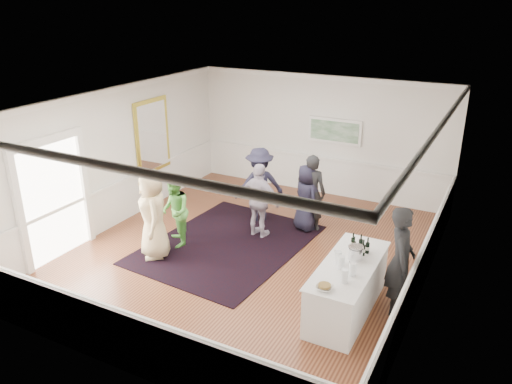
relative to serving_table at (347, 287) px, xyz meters
The scene contains 23 objects.
floor 2.72m from the serving_table, 156.40° to the left, with size 8.00×8.00×0.00m, color brown.
ceiling 3.83m from the serving_table, 156.40° to the left, with size 7.00×8.00×0.02m, color white.
wall_left 6.16m from the serving_table, 169.80° to the left, with size 0.02×8.00×3.20m, color white.
wall_right 1.88m from the serving_table, 45.66° to the left, with size 0.02×8.00×3.20m, color white.
wall_back 5.75m from the serving_table, 115.81° to the left, with size 7.00×0.02×3.20m, color white.
wall_front 3.99m from the serving_table, 129.95° to the right, with size 7.00×0.02×3.20m, color white.
wainscoting 2.68m from the serving_table, 156.40° to the left, with size 7.00×8.00×1.00m, color white, non-canonical shape.
mirror 6.50m from the serving_table, 158.12° to the left, with size 0.05×1.25×1.85m.
doorway 6.03m from the serving_table, behind, with size 0.10×1.78×2.56m.
landscape_painting 5.58m from the serving_table, 112.26° to the left, with size 1.44×0.06×0.66m.
area_rug 3.30m from the serving_table, 159.24° to the left, with size 2.95×3.88×0.02m, color black.
serving_table is the anchor object (origin of this frame).
bartender 0.99m from the serving_table, 29.10° to the left, with size 0.70×0.46×1.92m, color black.
guest_tan 4.16m from the serving_table, behind, with size 0.93×0.60×1.90m, color tan.
guest_green 4.11m from the serving_table, behind, with size 0.77×0.60×1.59m, color #57A843.
guest_lilac 3.26m from the serving_table, 144.63° to the left, with size 1.00×0.42×1.70m, color #B5A8BC.
guest_dark_a 4.07m from the serving_table, 138.82° to the left, with size 1.16×0.67×1.80m, color black.
guest_dark_b 3.30m from the serving_table, 122.69° to the left, with size 0.66×0.43×1.80m, color black.
guest_navy 3.29m from the serving_table, 124.75° to the left, with size 0.77×0.50×1.57m, color black.
wine_bottles 0.79m from the serving_table, 87.99° to the left, with size 0.35×0.26×0.31m.
juice_pitchers 0.64m from the serving_table, 90.26° to the right, with size 0.44×0.62×0.24m.
ice_bucket 0.60m from the serving_table, 79.15° to the left, with size 0.26×0.26×0.24m, color silver.
nut_bowl 1.03m from the serving_table, 96.50° to the right, with size 0.27×0.27×0.08m.
Camera 1 is at (4.44, -8.23, 5.06)m, focal length 35.00 mm.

